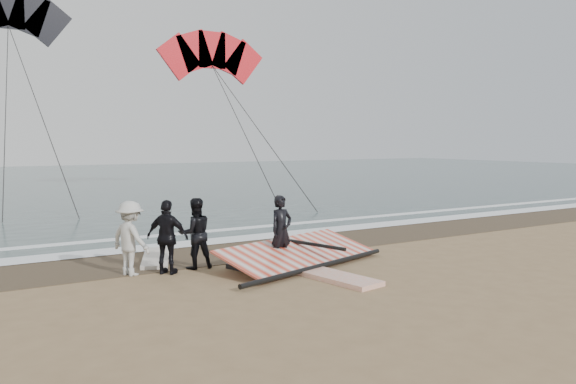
% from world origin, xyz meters
% --- Properties ---
extents(ground, '(120.00, 120.00, 0.00)m').
position_xyz_m(ground, '(0.00, 0.00, 0.00)').
color(ground, '#8C704C').
rests_on(ground, ground).
extents(sea, '(120.00, 54.00, 0.02)m').
position_xyz_m(sea, '(0.00, 33.00, 0.01)').
color(sea, '#233838').
rests_on(sea, ground).
extents(wet_sand, '(120.00, 2.80, 0.01)m').
position_xyz_m(wet_sand, '(0.00, 4.50, 0.01)').
color(wet_sand, '#4C3D2B').
rests_on(wet_sand, ground).
extents(foam_near, '(120.00, 0.90, 0.01)m').
position_xyz_m(foam_near, '(0.00, 5.90, 0.03)').
color(foam_near, white).
rests_on(foam_near, sea).
extents(foam_far, '(120.00, 0.45, 0.01)m').
position_xyz_m(foam_far, '(0.00, 7.60, 0.03)').
color(foam_far, white).
rests_on(foam_far, sea).
extents(man_main, '(0.64, 0.48, 1.59)m').
position_xyz_m(man_main, '(-0.35, 2.46, 0.79)').
color(man_main, black).
rests_on(man_main, ground).
extents(board_white, '(1.11, 2.53, 0.10)m').
position_xyz_m(board_white, '(-0.13, 0.89, 0.05)').
color(board_white, silver).
rests_on(board_white, ground).
extents(board_cream, '(1.32, 2.30, 0.09)m').
position_xyz_m(board_cream, '(-2.65, 4.44, 0.05)').
color(board_cream, beige).
rests_on(board_cream, ground).
extents(trio_cluster, '(2.28, 1.35, 1.58)m').
position_xyz_m(trio_cluster, '(-2.94, 3.09, 0.79)').
color(trio_cluster, black).
rests_on(trio_cluster, ground).
extents(sail_rig, '(4.46, 2.82, 0.51)m').
position_xyz_m(sail_rig, '(-0.07, 2.38, 0.20)').
color(sail_rig, black).
rests_on(sail_rig, ground).
extents(kite_red, '(6.86, 5.66, 13.09)m').
position_xyz_m(kite_red, '(5.85, 20.65, 7.29)').
color(kite_red, red).
rests_on(kite_red, ground).
extents(kite_dark, '(6.73, 5.74, 14.22)m').
position_xyz_m(kite_dark, '(-3.95, 23.68, 8.95)').
color(kite_dark, black).
rests_on(kite_dark, ground).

